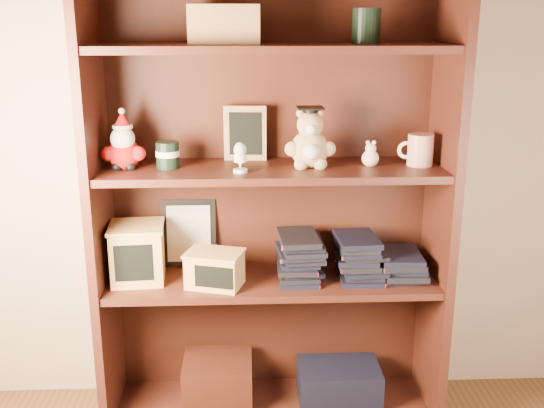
{
  "coord_description": "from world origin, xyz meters",
  "views": [
    {
      "loc": [
        -0.11,
        -0.78,
        1.42
      ],
      "look_at": [
        -0.02,
        1.3,
        0.82
      ],
      "focal_mm": 42.0,
      "sensor_mm": 36.0,
      "label": 1
    }
  ],
  "objects_px": {
    "teacher_mug": "(419,150)",
    "treats_box": "(138,252)",
    "grad_teddy_bear": "(310,144)",
    "bookcase": "(271,211)"
  },
  "relations": [
    {
      "from": "teacher_mug",
      "to": "treats_box",
      "type": "distance_m",
      "value": 1.02
    },
    {
      "from": "teacher_mug",
      "to": "grad_teddy_bear",
      "type": "bearing_deg",
      "value": -179.04
    },
    {
      "from": "treats_box",
      "to": "bookcase",
      "type": "bearing_deg",
      "value": 6.35
    },
    {
      "from": "bookcase",
      "to": "treats_box",
      "type": "height_order",
      "value": "bookcase"
    },
    {
      "from": "bookcase",
      "to": "teacher_mug",
      "type": "xyz_separation_m",
      "value": [
        0.5,
        -0.05,
        0.22
      ]
    },
    {
      "from": "teacher_mug",
      "to": "treats_box",
      "type": "xyz_separation_m",
      "value": [
        -0.96,
        -0.0,
        -0.35
      ]
    },
    {
      "from": "bookcase",
      "to": "treats_box",
      "type": "bearing_deg",
      "value": -173.65
    },
    {
      "from": "grad_teddy_bear",
      "to": "teacher_mug",
      "type": "height_order",
      "value": "grad_teddy_bear"
    },
    {
      "from": "grad_teddy_bear",
      "to": "treats_box",
      "type": "distance_m",
      "value": 0.7
    },
    {
      "from": "grad_teddy_bear",
      "to": "teacher_mug",
      "type": "xyz_separation_m",
      "value": [
        0.37,
        0.01,
        -0.02
      ]
    }
  ]
}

